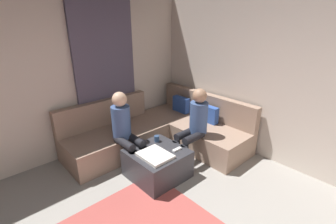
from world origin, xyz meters
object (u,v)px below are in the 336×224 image
Objects in this scene: sectional_couch at (161,131)px; person_on_couch_back at (194,123)px; game_remote at (177,150)px; coffee_mug at (157,139)px; person_on_couch_side at (125,128)px; ottoman at (157,163)px.

sectional_couch is 0.82m from person_on_couch_back.
person_on_couch_back is (0.73, 0.06, 0.38)m from sectional_couch.
person_on_couch_back is (-0.11, 0.49, 0.23)m from game_remote.
game_remote is (0.40, 0.04, -0.04)m from coffee_mug.
person_on_couch_side is (-0.69, -0.41, 0.23)m from game_remote.
coffee_mug is 0.08× the size of person_on_couch_side.
person_on_couch_side is at bearing 57.07° from person_on_couch_back.
coffee_mug is 0.08× the size of person_on_couch_back.
sectional_couch is 3.36× the size of ottoman.
game_remote is at bearing -27.21° from sectional_couch.
ottoman is (0.66, -0.65, -0.07)m from sectional_couch.
ottoman is 5.07× the size of game_remote.
sectional_couch reaches higher than coffee_mug.
coffee_mug reaches higher than ottoman.
ottoman is at bearing -39.29° from coffee_mug.
person_on_couch_side is at bearing -159.70° from ottoman.
person_on_couch_back is (0.07, 0.71, 0.45)m from ottoman.
sectional_couch is 0.95m from game_remote.
game_remote is 0.55m from person_on_couch_back.
sectional_couch is 2.12× the size of person_on_couch_side.
game_remote is (0.84, -0.43, 0.15)m from sectional_couch.
game_remote is (0.18, 0.22, 0.22)m from ottoman.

